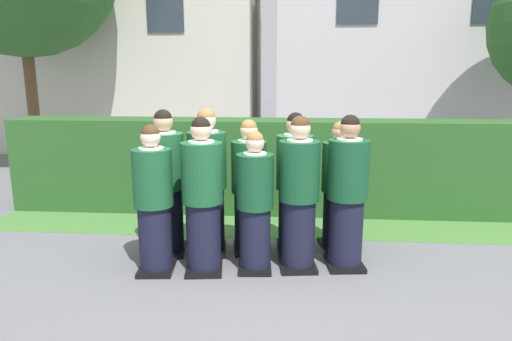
# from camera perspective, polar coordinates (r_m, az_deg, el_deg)

# --- Properties ---
(ground_plane) EXTENTS (60.00, 60.00, 0.00)m
(ground_plane) POSITION_cam_1_polar(r_m,az_deg,el_deg) (5.19, -0.23, -12.04)
(ground_plane) COLOR slate
(student_front_row_0) EXTENTS (0.42, 0.49, 1.60)m
(student_front_row_0) POSITION_cam_1_polar(r_m,az_deg,el_deg) (4.99, -12.65, -4.02)
(student_front_row_0) COLOR black
(student_front_row_0) RESTS_ON ground
(student_front_row_1) EXTENTS (0.45, 0.55, 1.68)m
(student_front_row_1) POSITION_cam_1_polar(r_m,az_deg,el_deg) (4.90, -6.67, -3.61)
(student_front_row_1) COLOR black
(student_front_row_1) RESTS_ON ground
(student_front_row_2) EXTENTS (0.40, 0.50, 1.53)m
(student_front_row_2) POSITION_cam_1_polar(r_m,az_deg,el_deg) (4.92, -0.14, -4.38)
(student_front_row_2) COLOR black
(student_front_row_2) RESTS_ON ground
(student_front_row_3) EXTENTS (0.45, 0.55, 1.69)m
(student_front_row_3) POSITION_cam_1_polar(r_m,az_deg,el_deg) (4.97, 5.36, -3.34)
(student_front_row_3) COLOR black
(student_front_row_3) RESTS_ON ground
(student_front_row_4) EXTENTS (0.44, 0.55, 1.69)m
(student_front_row_4) POSITION_cam_1_polar(r_m,az_deg,el_deg) (5.08, 11.30, -3.15)
(student_front_row_4) COLOR black
(student_front_row_4) RESTS_ON ground
(student_rear_row_0) EXTENTS (0.46, 0.54, 1.72)m
(student_rear_row_0) POSITION_cam_1_polar(r_m,az_deg,el_deg) (5.46, -11.19, -1.93)
(student_rear_row_0) COLOR black
(student_rear_row_0) RESTS_ON ground
(student_rear_row_1) EXTENTS (0.45, 0.56, 1.73)m
(student_rear_row_1) POSITION_cam_1_polar(r_m,az_deg,el_deg) (5.40, -6.06, -1.84)
(student_rear_row_1) COLOR black
(student_rear_row_1) RESTS_ON ground
(student_rear_row_2) EXTENTS (0.44, 0.54, 1.60)m
(student_rear_row_2) POSITION_cam_1_polar(r_m,az_deg,el_deg) (5.42, -0.87, -2.44)
(student_rear_row_2) COLOR black
(student_rear_row_2) RESTS_ON ground
(student_rear_row_3) EXTENTS (0.44, 0.51, 1.68)m
(student_rear_row_3) POSITION_cam_1_polar(r_m,az_deg,el_deg) (5.46, 4.81, -1.96)
(student_rear_row_3) COLOR black
(student_rear_row_3) RESTS_ON ground
(student_rear_row_4) EXTENTS (0.45, 0.54, 1.57)m
(student_rear_row_4) POSITION_cam_1_polar(r_m,az_deg,el_deg) (5.62, 10.20, -2.29)
(student_rear_row_4) COLOR black
(student_rear_row_4) RESTS_ON ground
(hedge) EXTENTS (7.83, 0.70, 1.42)m
(hedge) POSITION_cam_1_polar(r_m,az_deg,el_deg) (7.04, 1.18, 0.58)
(hedge) COLOR #285623
(hedge) RESTS_ON ground
(school_building_annex) EXTENTS (7.85, 4.52, 8.06)m
(school_building_annex) POSITION_cam_1_polar(r_m,az_deg,el_deg) (14.43, -15.72, 19.75)
(school_building_annex) COLOR beige
(school_building_annex) RESTS_ON ground
(lawn_strip) EXTENTS (7.83, 0.90, 0.01)m
(lawn_strip) POSITION_cam_1_polar(r_m,az_deg,el_deg) (6.46, 0.75, -7.02)
(lawn_strip) COLOR #477A38
(lawn_strip) RESTS_ON ground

